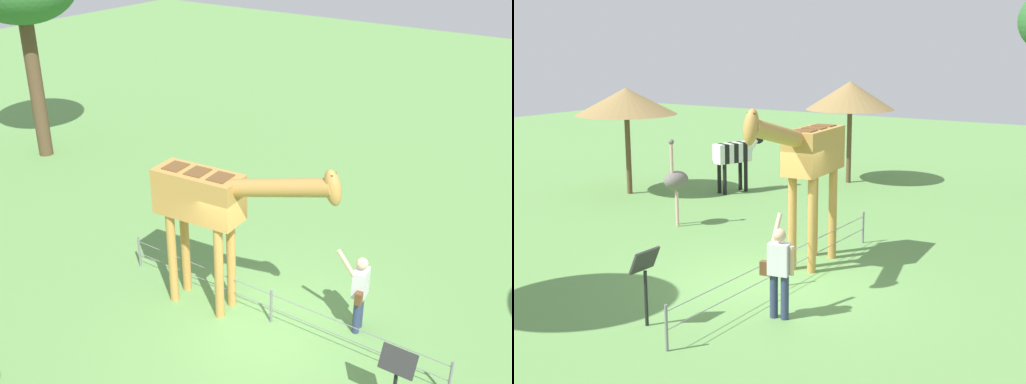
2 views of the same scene
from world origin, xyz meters
TOP-DOWN VIEW (x-y plane):
  - ground_plane at (0.00, 0.00)m, footprint 60.00×60.00m
  - giraffe at (-1.20, 0.01)m, footprint 3.76×0.85m
  - visitor at (1.46, 0.97)m, footprint 0.58×0.57m
  - info_sign at (2.92, -0.71)m, footprint 0.56×0.21m
  - wire_fence at (0.00, 0.22)m, footprint 7.05×0.05m

SIDE VIEW (x-z plane):
  - ground_plane at x=0.00m, z-range 0.00..0.00m
  - wire_fence at x=0.00m, z-range 0.03..0.78m
  - visitor at x=1.46m, z-range 0.03..1.78m
  - info_sign at x=2.92m, z-range 0.29..1.61m
  - giraffe at x=-1.20m, z-range 0.53..4.07m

